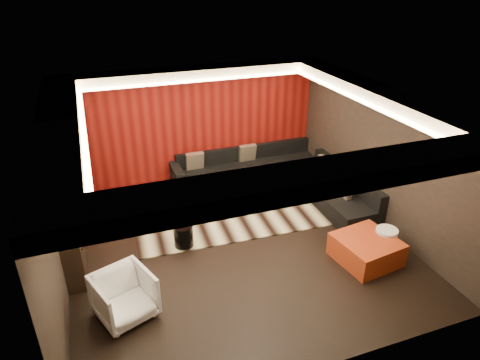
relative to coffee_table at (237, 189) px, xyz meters
name	(u,v)px	position (x,y,z in m)	size (l,w,h in m)	color
floor	(236,245)	(-0.69, -1.89, -0.14)	(6.00, 6.00, 0.02)	black
ceiling	(235,101)	(-0.69, -1.89, 2.68)	(6.00, 6.00, 0.02)	silver
wall_back	(193,125)	(-0.69, 1.12, 1.27)	(6.00, 0.02, 2.80)	black
wall_left	(52,209)	(-3.70, -1.89, 1.27)	(0.02, 6.00, 2.80)	black
wall_right	(379,156)	(2.32, -1.89, 1.27)	(0.02, 6.00, 2.80)	black
red_feature_wall	(193,126)	(-0.69, 1.08, 1.27)	(5.98, 0.05, 2.78)	#6B0C0A
soffit_back	(194,73)	(-0.69, 0.81, 2.56)	(6.00, 0.60, 0.22)	silver
soffit_front	(317,178)	(-0.69, -4.59, 2.56)	(6.00, 0.60, 0.22)	silver
soffit_left	(57,128)	(-3.39, -1.89, 2.56)	(0.60, 4.80, 0.22)	silver
soffit_right	(375,93)	(2.01, -1.89, 2.56)	(0.60, 4.80, 0.22)	silver
cove_back	(198,81)	(-0.69, 0.47, 2.47)	(4.80, 0.08, 0.04)	#FFD899
cove_front	(302,173)	(-0.69, -4.25, 2.47)	(4.80, 0.08, 0.04)	#FFD899
cove_left	(83,131)	(-3.05, -1.89, 2.47)	(0.08, 4.80, 0.04)	#FFD899
cove_right	(359,100)	(1.67, -1.89, 2.47)	(0.08, 4.80, 0.04)	#FFD899
tv_surround	(66,206)	(-3.54, -1.29, 0.97)	(0.30, 2.00, 2.20)	black
tv_screen	(73,186)	(-3.38, -1.29, 1.32)	(0.04, 1.30, 0.80)	black
tv_shelf	(80,224)	(-3.38, -1.29, 0.57)	(0.04, 1.60, 0.04)	black
rug	(223,204)	(-0.45, -0.32, -0.12)	(4.00, 3.00, 0.02)	beige
coffee_table	(237,189)	(0.00, 0.00, 0.00)	(1.30, 1.30, 0.22)	black
drum_stool	(184,235)	(-1.63, -1.57, 0.10)	(0.36, 0.36, 0.43)	black
striped_pouf	(138,197)	(-2.20, 0.33, 0.05)	(0.59, 0.59, 0.33)	#BCB892
white_side_table	(385,241)	(1.81, -3.03, 0.12)	(0.40, 0.40, 0.49)	white
orange_ottoman	(366,249)	(1.35, -3.11, 0.09)	(0.99, 0.99, 0.44)	#A22214
armchair	(124,296)	(-2.86, -3.04, 0.24)	(0.79, 0.81, 0.74)	white
sectional_sofa	(279,178)	(1.04, -0.02, 0.13)	(3.65, 3.50, 0.75)	black
throw_pillows	(275,166)	(0.90, -0.09, 0.49)	(2.96, 2.76, 0.50)	tan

